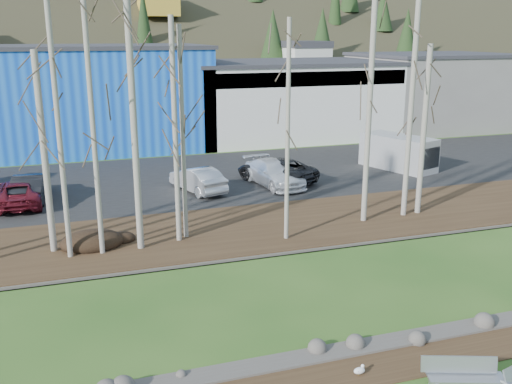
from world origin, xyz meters
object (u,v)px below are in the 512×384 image
object	(u,v)px
car_1	(31,187)
car_2	(20,192)
bench_intact	(464,376)
car_4	(276,170)
car_3	(198,179)
car_5	(274,173)
seagull	(360,370)
van_white	(401,153)

from	to	relation	value
car_1	car_2	world-z (taller)	car_1
bench_intact	car_4	bearing A→B (deg)	102.40
car_3	car_5	bearing A→B (deg)	162.37
seagull	car_3	distance (m)	19.77
car_3	car_4	world-z (taller)	car_4
bench_intact	seagull	xyz separation A→B (m)	(-2.20, 1.58, -0.34)
car_1	car_3	xyz separation A→B (m)	(9.30, -1.12, -0.04)
van_white	car_2	bearing A→B (deg)	162.65
bench_intact	car_2	distance (m)	24.90
van_white	car_4	bearing A→B (deg)	163.95
car_1	car_4	xyz separation A→B (m)	(14.53, -0.39, -0.02)
car_1	car_5	xyz separation A→B (m)	(14.09, -1.20, -0.01)
car_2	car_5	distance (m)	14.62
seagull	car_1	distance (m)	22.93
car_2	car_3	size ratio (longest dim) A/B	1.13
car_5	van_white	distance (m)	9.88
seagull	van_white	bearing A→B (deg)	31.19
car_2	car_5	size ratio (longest dim) A/B	0.97
car_3	car_5	xyz separation A→B (m)	(4.80, -0.08, 0.02)
car_1	car_3	bearing A→B (deg)	177.47
car_1	van_white	world-z (taller)	van_white
car_2	car_4	world-z (taller)	car_4
car_4	van_white	xyz separation A→B (m)	(9.34, 0.56, 0.38)
car_2	car_4	bearing A→B (deg)	-178.22
car_1	van_white	bearing A→B (deg)	-175.24
car_3	car_4	bearing A→B (deg)	171.25
car_1	car_5	distance (m)	14.14
bench_intact	car_4	world-z (taller)	car_4
car_5	van_white	bearing A→B (deg)	-0.83
bench_intact	car_5	size ratio (longest dim) A/B	0.40
car_4	car_5	distance (m)	0.92
bench_intact	car_2	world-z (taller)	car_2
bench_intact	seagull	world-z (taller)	bench_intact
seagull	car_5	bearing A→B (deg)	52.32
car_3	car_5	distance (m)	4.80
car_1	bench_intact	bearing A→B (deg)	121.73
car_3	car_4	size ratio (longest dim) A/B	0.83
car_2	car_3	xyz separation A→B (m)	(9.82, -0.39, 0.03)
bench_intact	car_4	distance (m)	22.26
seagull	car_4	size ratio (longest dim) A/B	0.07
seagull	car_2	size ratio (longest dim) A/B	0.08
seagull	car_5	xyz separation A→B (m)	(4.65, 19.68, 0.74)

